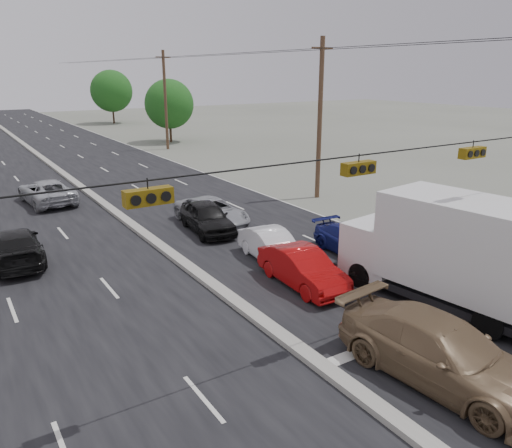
# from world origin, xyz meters

# --- Properties ---
(ground) EXTENTS (200.00, 200.00, 0.00)m
(ground) POSITION_xyz_m (0.00, 0.00, 0.00)
(ground) COLOR #606356
(ground) RESTS_ON ground
(road_surface) EXTENTS (20.00, 160.00, 0.02)m
(road_surface) POSITION_xyz_m (0.00, 30.00, 0.00)
(road_surface) COLOR black
(road_surface) RESTS_ON ground
(center_median) EXTENTS (0.50, 160.00, 0.20)m
(center_median) POSITION_xyz_m (0.00, 30.00, 0.10)
(center_median) COLOR gray
(center_median) RESTS_ON ground
(utility_pole_right_b) EXTENTS (1.60, 0.30, 10.00)m
(utility_pole_right_b) POSITION_xyz_m (12.50, 15.00, 5.11)
(utility_pole_right_b) COLOR #422D1E
(utility_pole_right_b) RESTS_ON ground
(utility_pole_right_c) EXTENTS (1.60, 0.30, 10.00)m
(utility_pole_right_c) POSITION_xyz_m (12.50, 40.00, 5.11)
(utility_pole_right_c) COLOR #422D1E
(utility_pole_right_c) RESTS_ON ground
(traffic_signals) EXTENTS (25.00, 0.30, 0.54)m
(traffic_signals) POSITION_xyz_m (1.40, 0.00, 5.49)
(traffic_signals) COLOR black
(traffic_signals) RESTS_ON ground
(tree_right_mid) EXTENTS (5.60, 5.60, 7.14)m
(tree_right_mid) POSITION_xyz_m (15.00, 45.00, 4.34)
(tree_right_mid) COLOR #382619
(tree_right_mid) RESTS_ON ground
(tree_right_far) EXTENTS (6.40, 6.40, 8.16)m
(tree_right_far) POSITION_xyz_m (16.00, 70.00, 4.96)
(tree_right_far) COLOR #382619
(tree_right_far) RESTS_ON ground
(box_truck) EXTENTS (3.67, 8.02, 3.93)m
(box_truck) POSITION_xyz_m (6.33, 0.38, 2.01)
(box_truck) COLOR black
(box_truck) RESTS_ON ground
(tan_sedan) EXTENTS (3.01, 6.12, 1.71)m
(tan_sedan) POSITION_xyz_m (2.32, -2.67, 0.86)
(tan_sedan) COLOR brown
(tan_sedan) RESTS_ON ground
(red_sedan) EXTENTS (1.74, 4.47, 1.45)m
(red_sedan) POSITION_xyz_m (3.00, 4.22, 0.73)
(red_sedan) COLOR #A70A0B
(red_sedan) RESTS_ON ground
(queue_car_a) EXTENTS (2.39, 4.76, 1.55)m
(queue_car_a) POSITION_xyz_m (3.00, 12.25, 0.78)
(queue_car_a) COLOR black
(queue_car_a) RESTS_ON ground
(queue_car_b) EXTENTS (1.81, 4.25, 1.36)m
(queue_car_b) POSITION_xyz_m (3.50, 7.03, 0.68)
(queue_car_b) COLOR white
(queue_car_b) RESTS_ON ground
(queue_car_c) EXTENTS (2.69, 5.19, 1.40)m
(queue_car_c) POSITION_xyz_m (3.81, 13.27, 0.70)
(queue_car_c) COLOR #9D9FA4
(queue_car_c) RESTS_ON ground
(queue_car_d) EXTENTS (2.03, 4.47, 1.27)m
(queue_car_d) POSITION_xyz_m (7.00, 5.72, 0.63)
(queue_car_d) COLOR navy
(queue_car_d) RESTS_ON ground
(oncoming_near) EXTENTS (2.30, 5.21, 1.49)m
(oncoming_near) POSITION_xyz_m (-5.99, 12.80, 0.74)
(oncoming_near) COLOR black
(oncoming_near) RESTS_ON ground
(oncoming_far) EXTENTS (2.97, 5.62, 1.51)m
(oncoming_far) POSITION_xyz_m (-2.82, 22.76, 0.75)
(oncoming_far) COLOR #A6A8AD
(oncoming_far) RESTS_ON ground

